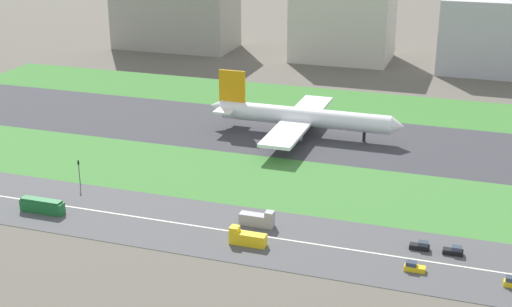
{
  "coord_description": "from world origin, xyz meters",
  "views": [
    {
      "loc": [
        61.87,
        -212.62,
        75.07
      ],
      "look_at": [
        2.98,
        -36.5,
        6.0
      ],
      "focal_mm": 49.66,
      "sensor_mm": 36.0,
      "label": 1
    }
  ],
  "objects_px": {
    "bus_0": "(42,206)",
    "traffic_light": "(79,171)",
    "truck_1": "(258,219)",
    "office_tower": "(507,35)",
    "car_2": "(421,246)",
    "fuel_tank_west": "(362,25)",
    "car_3": "(414,267)",
    "truck_2": "(247,238)",
    "terminal_building": "(175,1)",
    "car_4": "(454,251)",
    "airliner": "(300,117)",
    "hangar_building": "(344,16)"
  },
  "relations": [
    {
      "from": "car_4",
      "to": "traffic_light",
      "type": "relative_size",
      "value": 0.61
    },
    {
      "from": "truck_2",
      "to": "terminal_building",
      "type": "bearing_deg",
      "value": -61.4
    },
    {
      "from": "car_3",
      "to": "traffic_light",
      "type": "distance_m",
      "value": 93.13
    },
    {
      "from": "terminal_building",
      "to": "hangar_building",
      "type": "bearing_deg",
      "value": 0.0
    },
    {
      "from": "bus_0",
      "to": "traffic_light",
      "type": "xyz_separation_m",
      "value": [
        -0.42,
        17.99,
        2.47
      ]
    },
    {
      "from": "airliner",
      "to": "hangar_building",
      "type": "bearing_deg",
      "value": 95.08
    },
    {
      "from": "truck_2",
      "to": "terminal_building",
      "type": "xyz_separation_m",
      "value": [
        -104.67,
        192.0,
        21.66
      ]
    },
    {
      "from": "car_3",
      "to": "truck_2",
      "type": "height_order",
      "value": "truck_2"
    },
    {
      "from": "car_3",
      "to": "hangar_building",
      "type": "relative_size",
      "value": 0.1
    },
    {
      "from": "office_tower",
      "to": "terminal_building",
      "type": "bearing_deg",
      "value": 180.0
    },
    {
      "from": "truck_2",
      "to": "terminal_building",
      "type": "distance_m",
      "value": 219.75
    },
    {
      "from": "office_tower",
      "to": "car_4",
      "type": "bearing_deg",
      "value": -92.81
    },
    {
      "from": "airliner",
      "to": "terminal_building",
      "type": "height_order",
      "value": "terminal_building"
    },
    {
      "from": "terminal_building",
      "to": "traffic_light",
      "type": "bearing_deg",
      "value": -73.81
    },
    {
      "from": "traffic_light",
      "to": "office_tower",
      "type": "distance_m",
      "value": 205.02
    },
    {
      "from": "truck_2",
      "to": "hangar_building",
      "type": "height_order",
      "value": "hangar_building"
    },
    {
      "from": "airliner",
      "to": "traffic_light",
      "type": "height_order",
      "value": "airliner"
    },
    {
      "from": "office_tower",
      "to": "truck_2",
      "type": "bearing_deg",
      "value": -105.6
    },
    {
      "from": "truck_2",
      "to": "traffic_light",
      "type": "height_order",
      "value": "traffic_light"
    },
    {
      "from": "truck_2",
      "to": "office_tower",
      "type": "relative_size",
      "value": 0.15
    },
    {
      "from": "traffic_light",
      "to": "office_tower",
      "type": "height_order",
      "value": "office_tower"
    },
    {
      "from": "truck_2",
      "to": "truck_1",
      "type": "bearing_deg",
      "value": -86.02
    },
    {
      "from": "car_2",
      "to": "fuel_tank_west",
      "type": "height_order",
      "value": "fuel_tank_west"
    },
    {
      "from": "car_2",
      "to": "fuel_tank_west",
      "type": "xyz_separation_m",
      "value": [
        -55.76,
        227.0,
        7.55
      ]
    },
    {
      "from": "car_3",
      "to": "bus_0",
      "type": "distance_m",
      "value": 90.89
    },
    {
      "from": "traffic_light",
      "to": "office_tower",
      "type": "xyz_separation_m",
      "value": [
        107.77,
        174.01,
        11.81
      ]
    },
    {
      "from": "car_2",
      "to": "bus_0",
      "type": "bearing_deg",
      "value": -173.74
    },
    {
      "from": "truck_1",
      "to": "car_3",
      "type": "relative_size",
      "value": 1.91
    },
    {
      "from": "office_tower",
      "to": "car_2",
      "type": "bearing_deg",
      "value": -95.07
    },
    {
      "from": "bus_0",
      "to": "fuel_tank_west",
      "type": "distance_m",
      "value": 239.73
    },
    {
      "from": "traffic_light",
      "to": "car_2",
      "type": "bearing_deg",
      "value": -4.99
    },
    {
      "from": "bus_0",
      "to": "fuel_tank_west",
      "type": "relative_size",
      "value": 0.51
    },
    {
      "from": "hangar_building",
      "to": "traffic_light",
      "type": "bearing_deg",
      "value": -101.41
    },
    {
      "from": "truck_1",
      "to": "car_4",
      "type": "distance_m",
      "value": 45.4
    },
    {
      "from": "car_4",
      "to": "traffic_light",
      "type": "bearing_deg",
      "value": 175.38
    },
    {
      "from": "bus_0",
      "to": "truck_1",
      "type": "bearing_deg",
      "value": -169.32
    },
    {
      "from": "traffic_light",
      "to": "truck_2",
      "type": "bearing_deg",
      "value": -18.38
    },
    {
      "from": "truck_1",
      "to": "office_tower",
      "type": "bearing_deg",
      "value": 73.38
    },
    {
      "from": "bus_0",
      "to": "terminal_building",
      "type": "height_order",
      "value": "terminal_building"
    },
    {
      "from": "terminal_building",
      "to": "car_4",
      "type": "bearing_deg",
      "value": -50.62
    },
    {
      "from": "truck_2",
      "to": "traffic_light",
      "type": "relative_size",
      "value": 1.17
    },
    {
      "from": "truck_1",
      "to": "office_tower",
      "type": "xyz_separation_m",
      "value": [
        54.31,
        182.0,
        14.43
      ]
    },
    {
      "from": "car_3",
      "to": "office_tower",
      "type": "relative_size",
      "value": 0.08
    },
    {
      "from": "airliner",
      "to": "car_4",
      "type": "height_order",
      "value": "airliner"
    },
    {
      "from": "car_2",
      "to": "car_3",
      "type": "xyz_separation_m",
      "value": [
        -0.31,
        -10.0,
        0.0
      ]
    },
    {
      "from": "car_3",
      "to": "fuel_tank_west",
      "type": "height_order",
      "value": "fuel_tank_west"
    },
    {
      "from": "airliner",
      "to": "bus_0",
      "type": "distance_m",
      "value": 90.07
    },
    {
      "from": "car_3",
      "to": "truck_2",
      "type": "relative_size",
      "value": 0.52
    },
    {
      "from": "truck_1",
      "to": "traffic_light",
      "type": "bearing_deg",
      "value": 171.49
    },
    {
      "from": "car_2",
      "to": "truck_2",
      "type": "height_order",
      "value": "truck_2"
    }
  ]
}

